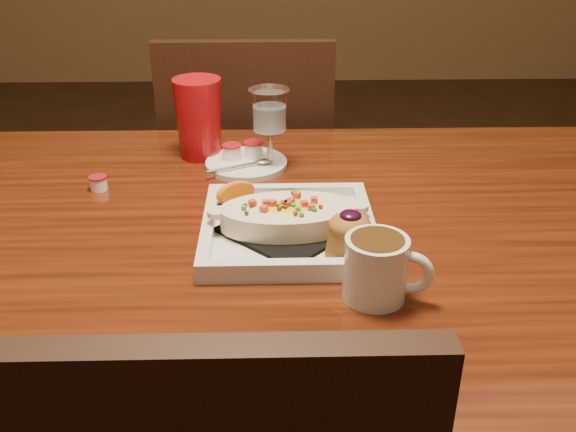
{
  "coord_description": "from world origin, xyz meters",
  "views": [
    {
      "loc": [
        0.06,
        -0.89,
        1.24
      ],
      "look_at": [
        0.08,
        0.0,
        0.77
      ],
      "focal_mm": 40.0,
      "sensor_mm": 36.0,
      "label": 1
    }
  ],
  "objects_px": {
    "goblet": "(269,115)",
    "table": "(237,279)",
    "plate": "(294,224)",
    "coffee_mug": "(378,266)",
    "saucer": "(245,161)",
    "chair_far": "(250,194)",
    "red_tumbler": "(199,118)"
  },
  "relations": [
    {
      "from": "plate",
      "to": "coffee_mug",
      "type": "relative_size",
      "value": 2.27
    },
    {
      "from": "goblet",
      "to": "saucer",
      "type": "distance_m",
      "value": 0.11
    },
    {
      "from": "coffee_mug",
      "to": "goblet",
      "type": "height_order",
      "value": "goblet"
    },
    {
      "from": "plate",
      "to": "red_tumbler",
      "type": "bearing_deg",
      "value": 116.89
    },
    {
      "from": "table",
      "to": "chair_far",
      "type": "xyz_separation_m",
      "value": [
        -0.0,
        0.63,
        -0.15
      ]
    },
    {
      "from": "goblet",
      "to": "saucer",
      "type": "relative_size",
      "value": 1.0
    },
    {
      "from": "chair_far",
      "to": "saucer",
      "type": "relative_size",
      "value": 5.97
    },
    {
      "from": "red_tumbler",
      "to": "saucer",
      "type": "bearing_deg",
      "value": -32.04
    },
    {
      "from": "coffee_mug",
      "to": "saucer",
      "type": "xyz_separation_m",
      "value": [
        -0.19,
        0.44,
        -0.04
      ]
    },
    {
      "from": "coffee_mug",
      "to": "chair_far",
      "type": "bearing_deg",
      "value": 118.71
    },
    {
      "from": "plate",
      "to": "saucer",
      "type": "relative_size",
      "value": 1.68
    },
    {
      "from": "chair_far",
      "to": "red_tumbler",
      "type": "bearing_deg",
      "value": 76.08
    },
    {
      "from": "goblet",
      "to": "table",
      "type": "bearing_deg",
      "value": -103.73
    },
    {
      "from": "coffee_mug",
      "to": "goblet",
      "type": "relative_size",
      "value": 0.74
    },
    {
      "from": "plate",
      "to": "chair_far",
      "type": "bearing_deg",
      "value": 97.72
    },
    {
      "from": "table",
      "to": "coffee_mug",
      "type": "distance_m",
      "value": 0.31
    },
    {
      "from": "goblet",
      "to": "saucer",
      "type": "xyz_separation_m",
      "value": [
        -0.05,
        0.02,
        -0.1
      ]
    },
    {
      "from": "table",
      "to": "plate",
      "type": "bearing_deg",
      "value": -22.24
    },
    {
      "from": "table",
      "to": "chair_far",
      "type": "relative_size",
      "value": 1.61
    },
    {
      "from": "chair_far",
      "to": "plate",
      "type": "bearing_deg",
      "value": 97.82
    },
    {
      "from": "table",
      "to": "chair_far",
      "type": "distance_m",
      "value": 0.65
    },
    {
      "from": "table",
      "to": "saucer",
      "type": "relative_size",
      "value": 9.63
    },
    {
      "from": "plate",
      "to": "coffee_mug",
      "type": "xyz_separation_m",
      "value": [
        0.1,
        -0.16,
        0.02
      ]
    },
    {
      "from": "chair_far",
      "to": "plate",
      "type": "xyz_separation_m",
      "value": [
        0.09,
        -0.67,
        0.27
      ]
    },
    {
      "from": "saucer",
      "to": "goblet",
      "type": "bearing_deg",
      "value": -19.82
    },
    {
      "from": "plate",
      "to": "red_tumbler",
      "type": "distance_m",
      "value": 0.38
    },
    {
      "from": "table",
      "to": "red_tumbler",
      "type": "xyz_separation_m",
      "value": [
        -0.08,
        0.3,
        0.17
      ]
    },
    {
      "from": "table",
      "to": "plate",
      "type": "height_order",
      "value": "plate"
    },
    {
      "from": "table",
      "to": "red_tumbler",
      "type": "height_order",
      "value": "red_tumbler"
    },
    {
      "from": "saucer",
      "to": "red_tumbler",
      "type": "height_order",
      "value": "red_tumbler"
    },
    {
      "from": "red_tumbler",
      "to": "table",
      "type": "bearing_deg",
      "value": -74.94
    },
    {
      "from": "table",
      "to": "red_tumbler",
      "type": "bearing_deg",
      "value": 105.06
    }
  ]
}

